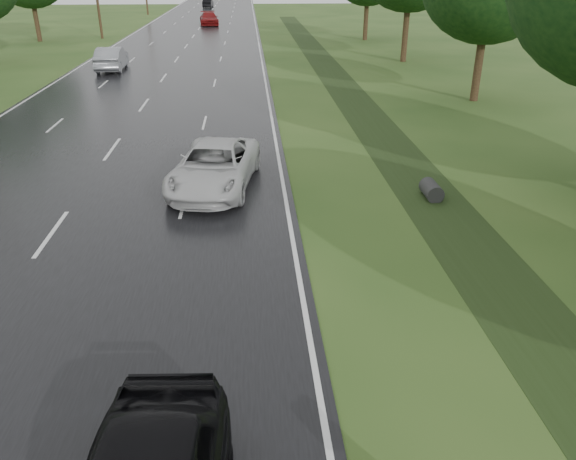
{
  "coord_description": "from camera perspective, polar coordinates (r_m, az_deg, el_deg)",
  "views": [
    {
      "loc": [
        5.67,
        -6.66,
        6.9
      ],
      "look_at": [
        6.48,
        5.1,
        1.3
      ],
      "focal_mm": 35.0,
      "sensor_mm": 36.0,
      "label": 1
    }
  ],
  "objects": [
    {
      "name": "far_car_dark",
      "position": [
        106.39,
        -8.13,
        21.85
      ],
      "size": [
        1.74,
        4.43,
        1.44
      ],
      "primitive_type": "imported",
      "rotation": [
        0.0,
        0.0,
        3.09
      ],
      "color": "black",
      "rests_on": "road"
    },
    {
      "name": "center_line",
      "position": [
        52.42,
        -10.63,
        17.47
      ],
      "size": [
        0.12,
        180.0,
        0.01
      ],
      "primitive_type": "cube",
      "color": "silver",
      "rests_on": "road"
    },
    {
      "name": "road",
      "position": [
        52.43,
        -10.62,
        17.45
      ],
      "size": [
        14.0,
        180.0,
        0.04
      ],
      "primitive_type": "cube",
      "color": "black",
      "rests_on": "ground"
    },
    {
      "name": "edge_stripe_east",
      "position": [
        52.13,
        -2.87,
        17.81
      ],
      "size": [
        0.12,
        180.0,
        0.01
      ],
      "primitive_type": "cube",
      "color": "silver",
      "rests_on": "road"
    },
    {
      "name": "silver_sedan",
      "position": [
        43.51,
        -17.49,
        16.29
      ],
      "size": [
        1.92,
        4.94,
        1.6
      ],
      "primitive_type": "imported",
      "rotation": [
        0.0,
        0.0,
        3.19
      ],
      "color": "gray",
      "rests_on": "road"
    },
    {
      "name": "edge_stripe_west",
      "position": [
        53.57,
        -18.13,
        16.86
      ],
      "size": [
        0.12,
        180.0,
        0.01
      ],
      "primitive_type": "cube",
      "color": "silver",
      "rests_on": "road"
    },
    {
      "name": "white_pickup",
      "position": [
        19.04,
        -7.49,
        6.43
      ],
      "size": [
        3.29,
        5.66,
        1.48
      ],
      "primitive_type": "imported",
      "rotation": [
        0.0,
        0.0,
        -0.16
      ],
      "color": "silver",
      "rests_on": "road"
    },
    {
      "name": "far_car_red",
      "position": [
        74.91,
        -8.03,
        20.5
      ],
      "size": [
        2.72,
        5.47,
        1.53
      ],
      "primitive_type": "imported",
      "rotation": [
        0.0,
        0.0,
        0.11
      ],
      "color": "maroon",
      "rests_on": "road"
    },
    {
      "name": "drainage_ditch",
      "position": [
        26.92,
        8.83,
        10.33
      ],
      "size": [
        2.2,
        120.0,
        0.56
      ],
      "color": "#203113",
      "rests_on": "ground"
    }
  ]
}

